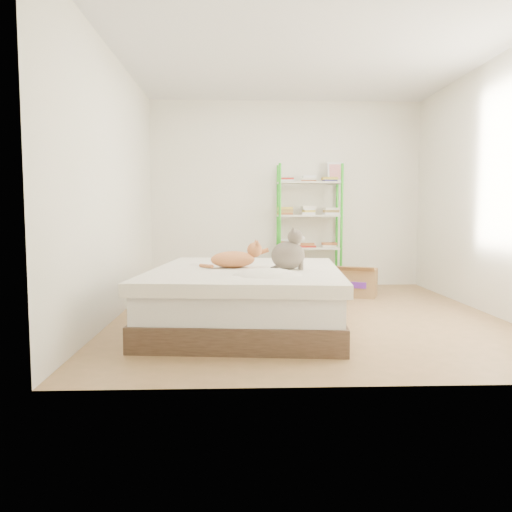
{
  "coord_description": "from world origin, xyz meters",
  "views": [
    {
      "loc": [
        -0.69,
        -4.99,
        1.04
      ],
      "look_at": [
        -0.51,
        -0.15,
        0.62
      ],
      "focal_mm": 35.0,
      "sensor_mm": 36.0,
      "label": 1
    }
  ],
  "objects_px": {
    "bed": "(246,297)",
    "shelf_unit": "(310,224)",
    "cardboard_box": "(356,282)",
    "white_bin": "(233,277)",
    "grey_cat": "(288,249)",
    "orange_cat": "(233,257)"
  },
  "relations": [
    {
      "from": "bed",
      "to": "shelf_unit",
      "type": "relative_size",
      "value": 1.29
    },
    {
      "from": "cardboard_box",
      "to": "white_bin",
      "type": "xyz_separation_m",
      "value": [
        -1.54,
        0.55,
        0.0
      ]
    },
    {
      "from": "grey_cat",
      "to": "shelf_unit",
      "type": "xyz_separation_m",
      "value": [
        0.55,
        2.45,
        0.17
      ]
    },
    {
      "from": "grey_cat",
      "to": "cardboard_box",
      "type": "height_order",
      "value": "grey_cat"
    },
    {
      "from": "bed",
      "to": "white_bin",
      "type": "distance_m",
      "value": 2.15
    },
    {
      "from": "orange_cat",
      "to": "cardboard_box",
      "type": "relative_size",
      "value": 0.79
    },
    {
      "from": "grey_cat",
      "to": "shelf_unit",
      "type": "distance_m",
      "value": 2.52
    },
    {
      "from": "grey_cat",
      "to": "cardboard_box",
      "type": "relative_size",
      "value": 0.6
    },
    {
      "from": "orange_cat",
      "to": "shelf_unit",
      "type": "bearing_deg",
      "value": 55.8
    },
    {
      "from": "shelf_unit",
      "to": "white_bin",
      "type": "xyz_separation_m",
      "value": [
        -1.05,
        -0.19,
        -0.71
      ]
    },
    {
      "from": "bed",
      "to": "shelf_unit",
      "type": "bearing_deg",
      "value": 74.22
    },
    {
      "from": "shelf_unit",
      "to": "grey_cat",
      "type": "bearing_deg",
      "value": -102.61
    },
    {
      "from": "shelf_unit",
      "to": "white_bin",
      "type": "relative_size",
      "value": 4.62
    },
    {
      "from": "shelf_unit",
      "to": "cardboard_box",
      "type": "xyz_separation_m",
      "value": [
        0.49,
        -0.74,
        -0.71
      ]
    },
    {
      "from": "grey_cat",
      "to": "white_bin",
      "type": "height_order",
      "value": "grey_cat"
    },
    {
      "from": "shelf_unit",
      "to": "orange_cat",
      "type": "bearing_deg",
      "value": -114.5
    },
    {
      "from": "orange_cat",
      "to": "cardboard_box",
      "type": "height_order",
      "value": "orange_cat"
    },
    {
      "from": "orange_cat",
      "to": "grey_cat",
      "type": "distance_m",
      "value": 0.53
    },
    {
      "from": "orange_cat",
      "to": "grey_cat",
      "type": "relative_size",
      "value": 1.33
    },
    {
      "from": "shelf_unit",
      "to": "white_bin",
      "type": "height_order",
      "value": "shelf_unit"
    },
    {
      "from": "bed",
      "to": "white_bin",
      "type": "relative_size",
      "value": 5.97
    },
    {
      "from": "cardboard_box",
      "to": "white_bin",
      "type": "relative_size",
      "value": 1.63
    }
  ]
}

